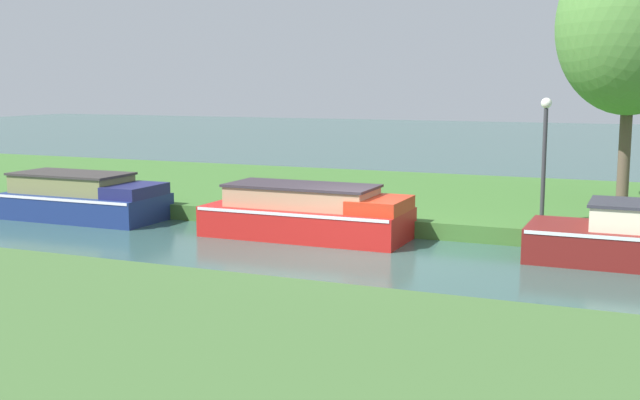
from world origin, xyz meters
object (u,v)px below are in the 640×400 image
willow_tree_left (631,26)px  lamp_post (545,144)px  navy_barge (84,198)px  red_cruiser (309,213)px  mooring_post_near (343,199)px

willow_tree_left → lamp_post: willow_tree_left is taller
navy_barge → lamp_post: (11.61, 1.94, 1.65)m
red_cruiser → lamp_post: bearing=21.0°
willow_tree_left → mooring_post_near: size_ratio=10.51×
red_cruiser → mooring_post_near: 1.41m
willow_tree_left → lamp_post: 5.22m
willow_tree_left → mooring_post_near: 8.96m
navy_barge → mooring_post_near: bearing=11.3°
willow_tree_left → red_cruiser: bearing=-137.9°
red_cruiser → lamp_post: (5.06, 1.94, 1.64)m
lamp_post → mooring_post_near: (-4.75, -0.57, -1.47)m
navy_barge → mooring_post_near: size_ratio=6.38×
lamp_post → willow_tree_left: bearing=68.8°
red_cruiser → willow_tree_left: size_ratio=0.68×
red_cruiser → lamp_post: lamp_post is taller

